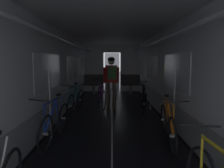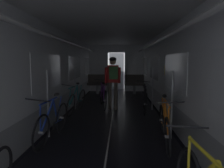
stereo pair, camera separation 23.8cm
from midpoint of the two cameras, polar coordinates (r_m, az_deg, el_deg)
name	(u,v)px [view 1 (the left image)]	position (r m, az deg, el deg)	size (l,w,h in m)	color
train_car_shell	(112,57)	(5.73, -1.20, 7.26)	(3.14, 12.34, 2.57)	black
bench_seat_far_left	(93,82)	(10.30, -5.71, 0.46)	(0.98, 0.51, 0.95)	gray
bench_seat_far_right	(130,82)	(10.28, 4.33, 0.46)	(0.98, 0.51, 0.95)	gray
bicycle_orange	(168,124)	(4.24, 13.30, -10.53)	(0.44, 1.69, 0.94)	black
bicycle_black	(144,99)	(6.76, 7.59, -4.16)	(0.44, 1.69, 0.95)	black
bicycle_teal	(75,101)	(6.59, -10.96, -4.51)	(0.53, 1.69, 0.96)	black
bicycle_blue	(55,123)	(4.41, -16.66, -9.99)	(0.44, 1.69, 0.95)	black
person_cyclist_aisle	(111,77)	(6.88, -1.17, 1.87)	(0.55, 0.42, 1.73)	brown
bicycle_purple_in_aisle	(101,97)	(7.24, -3.86, -3.42)	(0.56, 1.67, 0.95)	black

